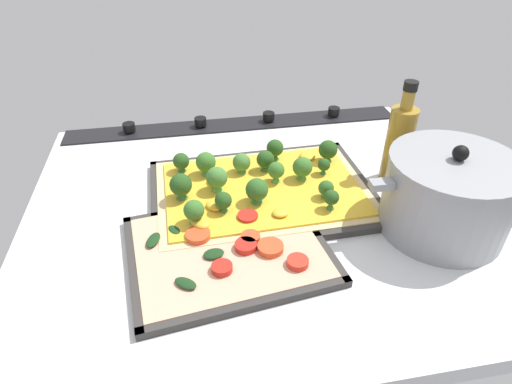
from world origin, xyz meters
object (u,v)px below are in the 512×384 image
at_px(veggie_pizza_back, 229,248).
at_px(cooking_pot, 447,195).
at_px(baking_tray_back, 228,251).
at_px(oil_bottle, 399,142).
at_px(broccoli_pizza, 258,185).
at_px(baking_tray_front, 262,194).

relative_size(veggie_pizza_back, cooking_pot, 1.11).
bearing_deg(cooking_pot, baking_tray_back, -0.09).
bearing_deg(baking_tray_back, cooking_pot, 179.91).
relative_size(baking_tray_back, cooking_pot, 1.21).
bearing_deg(oil_bottle, broccoli_pizza, 1.60).
bearing_deg(oil_bottle, cooking_pot, 94.54).
bearing_deg(baking_tray_back, baking_tray_front, -120.10).
bearing_deg(oil_bottle, veggie_pizza_back, 24.43).
bearing_deg(veggie_pizza_back, baking_tray_front, -119.30).
bearing_deg(veggie_pizza_back, broccoli_pizza, -116.33).
bearing_deg(broccoli_pizza, veggie_pizza_back, 63.67).
bearing_deg(broccoli_pizza, oil_bottle, -178.40).
bearing_deg(veggie_pizza_back, cooking_pot, -179.98).
bearing_deg(baking_tray_front, veggie_pizza_back, 60.70).
bearing_deg(cooking_pot, baking_tray_front, -27.61).
xyz_separation_m(baking_tray_front, oil_bottle, (-0.26, -0.01, 0.08)).
bearing_deg(cooking_pot, veggie_pizza_back, 0.02).
height_order(baking_tray_front, baking_tray_back, same).
xyz_separation_m(broccoli_pizza, veggie_pizza_back, (0.07, 0.15, -0.01)).
xyz_separation_m(baking_tray_back, cooking_pot, (-0.35, 0.00, 0.06)).
distance_m(baking_tray_front, cooking_pot, 0.31).
bearing_deg(broccoli_pizza, baking_tray_back, 62.87).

